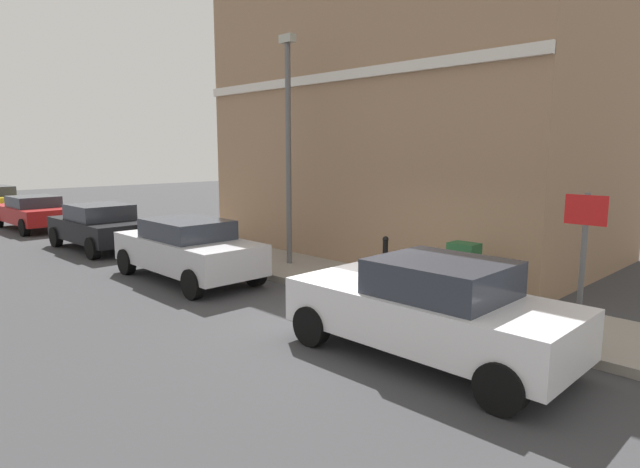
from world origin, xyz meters
TOP-DOWN VIEW (x-y plane):
  - ground at (0.00, 0.00)m, footprint 80.00×80.00m
  - sidewalk at (2.07, 6.00)m, footprint 2.27×30.00m
  - corner_building at (6.47, 3.45)m, footprint 6.65×10.90m
  - car_white at (-0.43, -1.92)m, footprint 1.94×4.28m
  - car_silver at (-0.40, 4.90)m, footprint 1.85×4.26m
  - car_black at (-0.24, 10.34)m, footprint 1.95×3.97m
  - car_red at (-0.40, 16.36)m, footprint 1.93×4.26m
  - utility_cabinet at (2.20, -0.92)m, footprint 0.46×0.61m
  - bollard_near_cabinet at (2.30, 1.09)m, footprint 0.14×0.14m
  - street_sign at (1.33, -3.38)m, footprint 0.08×0.60m
  - lamppost at (2.13, 4.13)m, footprint 0.20×0.44m

SIDE VIEW (x-z plane):
  - ground at x=0.00m, z-range 0.00..0.00m
  - sidewalk at x=2.07m, z-range 0.00..0.15m
  - utility_cabinet at x=2.20m, z-range 0.11..1.26m
  - car_red at x=-0.40m, z-range 0.04..1.36m
  - bollard_near_cabinet at x=2.30m, z-range 0.19..1.22m
  - car_black at x=-0.24m, z-range 0.03..1.44m
  - car_silver at x=-0.40m, z-range 0.04..1.49m
  - car_white at x=-0.43m, z-range 0.01..1.53m
  - street_sign at x=1.33m, z-range 0.51..2.81m
  - lamppost at x=2.13m, z-range 0.44..6.16m
  - corner_building at x=6.47m, z-range 0.00..8.40m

